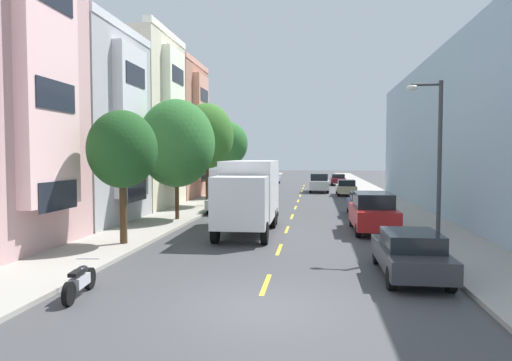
% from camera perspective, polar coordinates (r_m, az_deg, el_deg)
% --- Properties ---
extents(ground_plane, '(160.00, 160.00, 0.00)m').
position_cam_1_polar(ground_plane, '(41.18, 5.44, -2.15)').
color(ground_plane, '#424244').
extents(sidewalk_left, '(3.20, 120.00, 0.14)m').
position_cam_1_polar(sidewalk_left, '(40.07, -4.87, -2.19)').
color(sidewalk_left, '#A39E93').
rests_on(sidewalk_left, ground_plane).
extents(sidewalk_right, '(3.20, 120.00, 0.14)m').
position_cam_1_polar(sidewalk_right, '(39.57, 15.68, -2.36)').
color(sidewalk_right, '#A39E93').
rests_on(sidewalk_right, ground_plane).
extents(lane_centerline_dashes, '(0.14, 47.20, 0.01)m').
position_cam_1_polar(lane_centerline_dashes, '(35.71, 5.13, -2.93)').
color(lane_centerline_dashes, yellow).
rests_on(lane_centerline_dashes, ground_plane).
extents(townhouse_second_dove_grey, '(13.94, 7.40, 10.73)m').
position_cam_1_polar(townhouse_second_dove_grey, '(28.88, -27.99, 5.56)').
color(townhouse_second_dove_grey, '#A8A8AD').
rests_on(townhouse_second_dove_grey, ground_plane).
extents(townhouse_third_cream, '(13.97, 7.40, 12.42)m').
position_cam_1_polar(townhouse_third_cream, '(35.40, -20.86, 6.56)').
color(townhouse_third_cream, beige).
rests_on(townhouse_third_cream, ground_plane).
extents(townhouse_fourth_terracotta, '(14.36, 7.40, 11.92)m').
position_cam_1_polar(townhouse_fourth_terracotta, '(42.31, -16.18, 5.69)').
color(townhouse_fourth_terracotta, '#B27560').
rests_on(townhouse_fourth_terracotta, ground_plane).
extents(apartment_block_opposite, '(10.00, 36.00, 10.20)m').
position_cam_1_polar(apartment_block_opposite, '(33.36, 29.16, 5.04)').
color(apartment_block_opposite, '#9EB7CC').
rests_on(apartment_block_opposite, ground_plane).
extents(street_tree_nearest, '(2.83, 2.83, 5.45)m').
position_cam_1_polar(street_tree_nearest, '(19.38, -16.36, 3.70)').
color(street_tree_nearest, '#47331E').
rests_on(street_tree_nearest, sidewalk_left).
extents(street_tree_second, '(4.33, 4.33, 6.80)m').
position_cam_1_polar(street_tree_second, '(26.26, -9.90, 4.59)').
color(street_tree_second, '#47331E').
rests_on(street_tree_second, sidewalk_left).
extents(street_tree_third, '(3.86, 3.86, 7.42)m').
position_cam_1_polar(street_tree_third, '(33.36, -6.15, 5.54)').
color(street_tree_third, '#47331E').
rests_on(street_tree_third, sidewalk_left).
extents(street_tree_farthest, '(3.76, 3.76, 6.69)m').
position_cam_1_polar(street_tree_farthest, '(40.50, -3.71, 4.61)').
color(street_tree_farthest, '#47331E').
rests_on(street_tree_farthest, sidewalk_left).
extents(street_lamp, '(1.35, 0.28, 6.44)m').
position_cam_1_polar(street_lamp, '(18.68, 21.51, 3.38)').
color(street_lamp, '#38383D').
rests_on(street_lamp, sidewalk_right).
extents(delivery_box_truck, '(2.50, 7.72, 3.49)m').
position_cam_1_polar(delivery_box_truck, '(22.42, -0.83, -1.45)').
color(delivery_box_truck, white).
rests_on(delivery_box_truck, ground_plane).
extents(parked_suv_red, '(2.00, 4.82, 1.93)m').
position_cam_1_polar(parked_suv_red, '(23.14, 14.39, -3.83)').
color(parked_suv_red, '#AD1E1E').
rests_on(parked_suv_red, ground_plane).
extents(parked_wagon_silver, '(1.92, 4.74, 1.50)m').
position_cam_1_polar(parked_wagon_silver, '(30.82, -3.63, -2.38)').
color(parked_wagon_silver, '#B2B5BA').
rests_on(parked_wagon_silver, ground_plane).
extents(parked_hatchback_champagne, '(1.77, 4.01, 1.50)m').
position_cam_1_polar(parked_hatchback_champagne, '(44.04, 11.19, -0.87)').
color(parked_hatchback_champagne, tan).
rests_on(parked_hatchback_champagne, ground_plane).
extents(parked_wagon_teal, '(1.87, 4.72, 1.50)m').
position_cam_1_polar(parked_wagon_teal, '(43.53, -0.34, -0.79)').
color(parked_wagon_teal, '#195B60').
rests_on(parked_wagon_teal, ground_plane).
extents(parked_sedan_sky, '(1.84, 4.52, 1.43)m').
position_cam_1_polar(parked_sedan_sky, '(61.08, 2.05, 0.26)').
color(parked_sedan_sky, '#7A9EC6').
rests_on(parked_sedan_sky, ground_plane).
extents(parked_sedan_charcoal, '(1.81, 4.50, 1.43)m').
position_cam_1_polar(parked_sedan_charcoal, '(14.96, 18.70, -8.57)').
color(parked_sedan_charcoal, '#333338').
rests_on(parked_sedan_charcoal, ground_plane).
extents(parked_hatchback_navy, '(1.75, 4.01, 1.50)m').
position_cam_1_polar(parked_hatchback_navy, '(29.29, 13.21, -2.84)').
color(parked_hatchback_navy, navy).
rests_on(parked_hatchback_navy, ground_plane).
extents(parked_hatchback_orange, '(1.83, 4.04, 1.50)m').
position_cam_1_polar(parked_hatchback_orange, '(53.70, 1.26, -0.12)').
color(parked_hatchback_orange, orange).
rests_on(parked_hatchback_orange, ground_plane).
extents(parked_sedan_burgundy, '(1.84, 4.52, 1.43)m').
position_cam_1_polar(parked_sedan_burgundy, '(59.72, 10.22, 0.15)').
color(parked_sedan_burgundy, maroon).
rests_on(parked_sedan_burgundy, ground_plane).
extents(moving_white_sedan, '(1.95, 4.80, 1.93)m').
position_cam_1_polar(moving_white_sedan, '(47.75, 7.88, -0.26)').
color(moving_white_sedan, silver).
rests_on(moving_white_sedan, ground_plane).
extents(parked_motorcycle, '(0.62, 2.05, 0.90)m').
position_cam_1_polar(parked_motorcycle, '(13.19, -21.15, -11.68)').
color(parked_motorcycle, black).
rests_on(parked_motorcycle, ground_plane).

